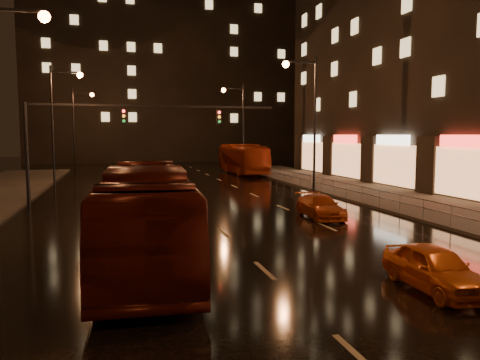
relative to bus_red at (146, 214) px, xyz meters
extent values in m
plane|color=black|center=(3.55, 14.02, -1.64)|extent=(140.00, 140.00, 0.00)
cube|color=#38332D|center=(17.05, 9.02, -1.56)|extent=(7.00, 70.00, 0.15)
cube|color=black|center=(7.55, 66.02, 16.36)|extent=(44.00, 16.00, 36.00)
cylinder|color=black|center=(-6.05, 14.02, 1.46)|extent=(0.22, 0.22, 6.20)
cube|color=black|center=(1.55, 14.02, 4.46)|extent=(15.20, 0.14, 0.14)
cube|color=black|center=(-0.45, 14.02, 3.81)|extent=(0.32, 0.18, 0.95)
cube|color=black|center=(5.55, 14.02, 3.81)|extent=(0.32, 0.18, 0.95)
sphere|color=#FF1E19|center=(-0.45, 13.90, 4.11)|extent=(0.18, 0.18, 0.18)
cylinder|color=#99999E|center=(13.75, 38.02, -0.99)|extent=(0.04, 0.04, 1.00)
cube|color=#99999E|center=(13.75, 12.02, -0.54)|extent=(0.05, 56.00, 0.05)
cube|color=#99999E|center=(13.75, 12.02, -0.94)|extent=(0.05, 56.00, 0.05)
imported|color=#4F130B|center=(0.00, 0.00, 0.00)|extent=(3.45, 11.90, 3.28)
imported|color=#A43110|center=(12.55, 34.16, 0.01)|extent=(2.87, 11.82, 3.29)
imported|color=orange|center=(7.55, -4.98, -1.01)|extent=(1.62, 3.72, 1.25)
imported|color=#C84B12|center=(9.28, 6.39, -1.05)|extent=(1.78, 4.08, 1.17)
camera|label=1|loc=(-0.91, -15.84, 2.66)|focal=35.00mm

